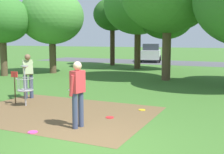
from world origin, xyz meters
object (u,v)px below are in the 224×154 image
Objects in this scene: frisbee_by_tee at (110,117)px; tree_mid_left at (2,19)px; frisbee_near_basket at (142,110)px; player_waiting_left at (78,91)px; tree_mid_right at (112,15)px; disc_golf_basket at (24,84)px; parked_car_leftmost at (151,53)px; player_foreground_watching at (28,73)px; tree_near_left at (138,5)px; tree_far_center at (52,17)px; tree_far_left at (166,15)px; frisbee_mid_grass at (33,132)px.

frisbee_by_tee is 0.05× the size of tree_mid_left.
player_waiting_left is at bearing -109.91° from frisbee_near_basket.
tree_mid_left is 10.28m from tree_mid_right.
disc_golf_basket is 0.31× the size of parked_car_leftmost.
player_waiting_left reaches higher than disc_golf_basket.
tree_near_left reaches higher than player_foreground_watching.
tree_far_center reaches higher than tree_mid_left.
tree_far_left is at bearing 42.53° from tree_mid_left.
tree_far_center is at bearing 140.01° from frisbee_near_basket.
parked_car_leftmost is (-1.18, 7.45, -3.93)m from tree_near_left.
player_waiting_left is at bearing -24.99° from disc_golf_basket.
tree_far_left is at bearing -65.94° from parked_car_leftmost.
tree_far_left is (2.08, 12.56, 3.01)m from player_foreground_watching.
tree_far_left is (1.38, 13.60, 3.25)m from disc_golf_basket.
player_waiting_left reaches higher than frisbee_by_tee.
frisbee_by_tee is (3.33, -0.20, -0.74)m from disc_golf_basket.
tree_mid_right reaches higher than frisbee_near_basket.
frisbee_mid_grass is 23.95m from parked_car_leftmost.
tree_far_center is (-4.34, 7.51, 2.77)m from player_foreground_watching.
frisbee_mid_grass is 0.04× the size of tree_far_center.
player_foreground_watching is at bearing -99.42° from tree_far_left.
parked_car_leftmost is (2.96, 12.79, -2.83)m from tree_far_center.
tree_far_left is 1.03× the size of tree_far_center.
tree_mid_left is (-6.90, 6.00, 2.73)m from disc_golf_basket.
tree_near_left is at bearing 90.87° from player_foreground_watching.
frisbee_by_tee is at bearing 60.52° from frisbee_mid_grass.
disc_golf_basket is 4.09m from frisbee_near_basket.
player_waiting_left is 16.25m from tree_near_left.
tree_mid_left is at bearing -107.44° from parked_car_leftmost.
tree_mid_right is 1.30× the size of parked_car_leftmost.
parked_car_leftmost is (-5.07, 22.74, -0.05)m from player_waiting_left.
tree_mid_left reaches higher than frisbee_by_tee.
disc_golf_basket is 5.80× the size of frisbee_by_tee.
tree_mid_right is at bearing 114.41° from frisbee_by_tee.
tree_far_left reaches higher than frisbee_mid_grass.
frisbee_by_tee is at bearing -81.95° from tree_far_left.
tree_far_left is (-1.95, 13.80, 3.99)m from frisbee_by_tee.
frisbee_by_tee is 0.05× the size of parked_car_leftmost.
player_foreground_watching is at bearing 146.68° from player_waiting_left.
parked_car_leftmost is (-5.41, 21.54, 0.91)m from frisbee_by_tee.
player_foreground_watching is 0.30× the size of tree_far_left.
player_foreground_watching is 4.33m from frisbee_by_tee.
frisbee_by_tee is at bearing -75.90° from parked_car_leftmost.
tree_mid_right reaches higher than tree_far_center.
tree_far_center is (-7.24, 10.76, 3.74)m from frisbee_mid_grass.
tree_mid_left is (-9.10, 8.21, 3.47)m from frisbee_mid_grass.
tree_mid_left is at bearing 137.93° from frisbee_mid_grass.
disc_golf_basket is 3.31m from player_waiting_left.
player_foreground_watching reaches higher than frisbee_near_basket.
player_waiting_left is at bearing 45.60° from frisbee_mid_grass.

